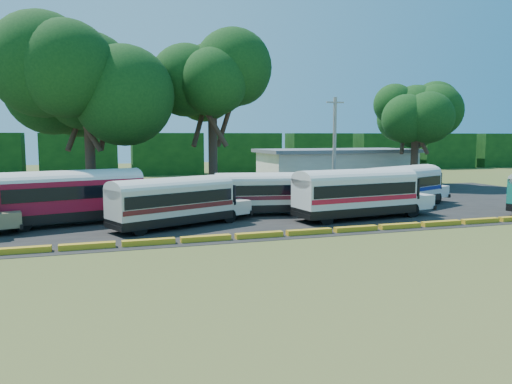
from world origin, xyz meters
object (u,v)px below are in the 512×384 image
object	(u,v)px
bus_cream_west	(175,199)
bus_white_red	(358,191)
bus_red	(75,193)
tree_west	(87,82)

from	to	relation	value
bus_cream_west	bus_white_red	bearing A→B (deg)	-26.11
bus_red	bus_white_red	distance (m)	18.42
tree_west	bus_red	bearing A→B (deg)	-95.72
bus_red	tree_west	world-z (taller)	tree_west
bus_red	bus_white_red	bearing A→B (deg)	-26.37
bus_white_red	tree_west	size ratio (longest dim) A/B	0.77
bus_cream_west	tree_west	size ratio (longest dim) A/B	0.69
bus_red	bus_white_red	size ratio (longest dim) A/B	1.02
bus_red	bus_cream_west	distance (m)	6.58
bus_white_red	bus_cream_west	bearing A→B (deg)	169.83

